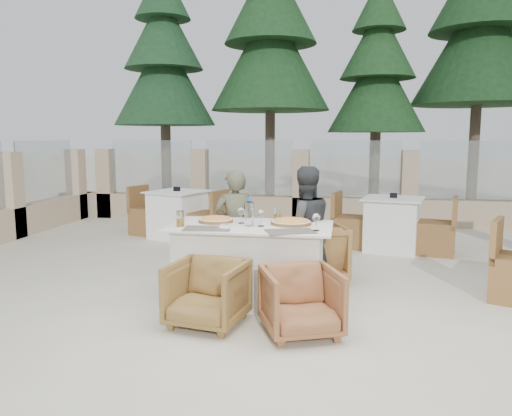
% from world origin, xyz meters
% --- Properties ---
extents(ground, '(80.00, 80.00, 0.00)m').
position_xyz_m(ground, '(0.00, 0.00, 0.00)').
color(ground, beige).
rests_on(ground, ground).
extents(sand_patch, '(30.00, 16.00, 0.01)m').
position_xyz_m(sand_patch, '(0.00, 14.00, 0.01)').
color(sand_patch, beige).
rests_on(sand_patch, ground).
extents(perimeter_wall_far, '(10.00, 0.34, 1.60)m').
position_xyz_m(perimeter_wall_far, '(0.00, 4.80, 0.80)').
color(perimeter_wall_far, tan).
rests_on(perimeter_wall_far, ground).
extents(pine_far_left, '(2.42, 2.42, 5.50)m').
position_xyz_m(pine_far_left, '(-3.50, 7.00, 2.75)').
color(pine_far_left, '#1D4525').
rests_on(pine_far_left, ground).
extents(pine_mid_left, '(2.86, 2.86, 6.50)m').
position_xyz_m(pine_mid_left, '(-1.00, 7.50, 3.25)').
color(pine_mid_left, '#1D4620').
rests_on(pine_mid_left, ground).
extents(pine_centre, '(2.20, 2.20, 5.00)m').
position_xyz_m(pine_centre, '(1.50, 7.20, 2.50)').
color(pine_centre, '#1D441F').
rests_on(pine_centre, ground).
extents(pine_mid_right, '(2.99, 2.99, 6.80)m').
position_xyz_m(pine_mid_right, '(3.80, 7.80, 3.40)').
color(pine_mid_right, '#193C1B').
rests_on(pine_mid_right, ground).
extents(dining_table, '(1.60, 0.90, 0.77)m').
position_xyz_m(dining_table, '(-0.09, 0.07, 0.39)').
color(dining_table, silver).
rests_on(dining_table, ground).
extents(placemat_near_left, '(0.48, 0.35, 0.00)m').
position_xyz_m(placemat_near_left, '(-0.46, -0.19, 0.77)').
color(placemat_near_left, '#5C594F').
rests_on(placemat_near_left, dining_table).
extents(placemat_near_right, '(0.53, 0.44, 0.00)m').
position_xyz_m(placemat_near_right, '(0.34, -0.20, 0.77)').
color(placemat_near_right, '#5C564F').
rests_on(placemat_near_right, dining_table).
extents(pizza_left, '(0.46, 0.46, 0.05)m').
position_xyz_m(pizza_left, '(-0.47, 0.18, 0.79)').
color(pizza_left, '#F05920').
rests_on(pizza_left, dining_table).
extents(pizza_right, '(0.44, 0.44, 0.05)m').
position_xyz_m(pizza_right, '(0.30, 0.19, 0.80)').
color(pizza_right, orange).
rests_on(pizza_right, dining_table).
extents(water_bottle, '(0.11, 0.11, 0.28)m').
position_xyz_m(water_bottle, '(-0.09, 0.03, 0.91)').
color(water_bottle, '#B0D2E7').
rests_on(water_bottle, dining_table).
extents(wine_glass_centre, '(0.08, 0.08, 0.18)m').
position_xyz_m(wine_glass_centre, '(-0.20, 0.15, 0.86)').
color(wine_glass_centre, white).
rests_on(wine_glass_centre, dining_table).
extents(wine_glass_near, '(0.09, 0.09, 0.18)m').
position_xyz_m(wine_glass_near, '(0.02, 0.03, 0.86)').
color(wine_glass_near, white).
rests_on(wine_glass_near, dining_table).
extents(wine_glass_corner, '(0.09, 0.09, 0.18)m').
position_xyz_m(wine_glass_corner, '(0.57, -0.12, 0.86)').
color(wine_glass_corner, white).
rests_on(wine_glass_corner, dining_table).
extents(beer_glass_left, '(0.09, 0.09, 0.15)m').
position_xyz_m(beer_glass_left, '(-0.75, -0.12, 0.85)').
color(beer_glass_left, gold).
rests_on(beer_glass_left, dining_table).
extents(beer_glass_right, '(0.08, 0.08, 0.15)m').
position_xyz_m(beer_glass_right, '(0.14, 0.35, 0.84)').
color(beer_glass_right, orange).
rests_on(beer_glass_right, dining_table).
extents(olive_dish, '(0.12, 0.12, 0.04)m').
position_xyz_m(olive_dish, '(-0.30, -0.11, 0.79)').
color(olive_dish, white).
rests_on(olive_dish, dining_table).
extents(armchair_far_left, '(0.68, 0.69, 0.57)m').
position_xyz_m(armchair_far_left, '(-0.46, 0.75, 0.28)').
color(armchair_far_left, brown).
rests_on(armchair_far_left, ground).
extents(armchair_far_right, '(0.91, 0.93, 0.67)m').
position_xyz_m(armchair_far_right, '(0.46, 0.89, 0.33)').
color(armchair_far_right, olive).
rests_on(armchair_far_right, ground).
extents(armchair_near_left, '(0.71, 0.72, 0.57)m').
position_xyz_m(armchair_near_left, '(-0.34, -0.65, 0.29)').
color(armchair_near_left, olive).
rests_on(armchair_near_left, ground).
extents(armchair_near_right, '(0.79, 0.80, 0.56)m').
position_xyz_m(armchair_near_right, '(0.48, -0.72, 0.28)').
color(armchair_near_right, '#965D36').
rests_on(armchair_near_right, ground).
extents(diner_left, '(0.53, 0.42, 1.28)m').
position_xyz_m(diner_left, '(-0.38, 0.65, 0.64)').
color(diner_left, '#50503A').
rests_on(diner_left, ground).
extents(diner_right, '(0.79, 0.72, 1.33)m').
position_xyz_m(diner_right, '(0.41, 0.54, 0.67)').
color(diner_right, '#333638').
rests_on(diner_right, ground).
extents(bg_table_a, '(1.82, 1.30, 0.77)m').
position_xyz_m(bg_table_a, '(-1.85, 2.98, 0.39)').
color(bg_table_a, white).
rests_on(bg_table_a, ground).
extents(bg_table_b, '(1.78, 1.17, 0.77)m').
position_xyz_m(bg_table_b, '(1.52, 2.64, 0.39)').
color(bg_table_b, white).
rests_on(bg_table_b, ground).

